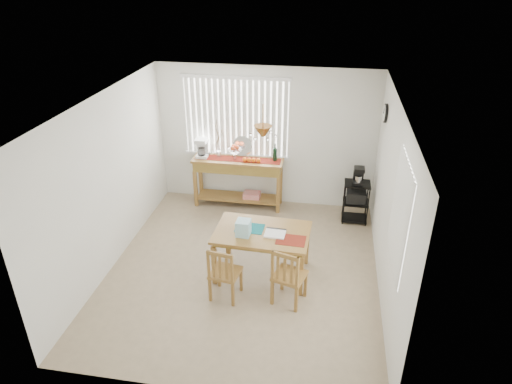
% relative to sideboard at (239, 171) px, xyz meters
% --- Properties ---
extents(ground, '(4.00, 4.50, 0.01)m').
position_rel_sideboard_xyz_m(ground, '(0.47, -2.00, -0.71)').
color(ground, tan).
extents(room_shell, '(4.20, 4.70, 2.70)m').
position_rel_sideboard_xyz_m(room_shell, '(0.48, -1.98, 0.99)').
color(room_shell, white).
rests_on(room_shell, ground).
extents(sideboard, '(1.67, 0.47, 0.94)m').
position_rel_sideboard_xyz_m(sideboard, '(0.00, 0.00, 0.00)').
color(sideboard, olive).
rests_on(sideboard, ground).
extents(sideboard_items, '(1.59, 0.40, 0.72)m').
position_rel_sideboard_xyz_m(sideboard_items, '(-0.27, 0.01, 0.38)').
color(sideboard_items, maroon).
rests_on(sideboard_items, sideboard).
extents(wire_cart, '(0.44, 0.35, 0.75)m').
position_rel_sideboard_xyz_m(wire_cart, '(2.16, -0.25, -0.25)').
color(wire_cart, black).
rests_on(wire_cart, ground).
extents(cart_items, '(0.18, 0.21, 0.31)m').
position_rel_sideboard_xyz_m(cart_items, '(2.16, -0.24, 0.19)').
color(cart_items, black).
rests_on(cart_items, wire_cart).
extents(dining_table, '(1.39, 0.93, 0.73)m').
position_rel_sideboard_xyz_m(dining_table, '(0.76, -2.03, -0.06)').
color(dining_table, olive).
rests_on(dining_table, ground).
extents(table_items, '(1.04, 0.53, 0.23)m').
position_rel_sideboard_xyz_m(table_items, '(0.62, -2.14, 0.11)').
color(table_items, '#146C75').
rests_on(table_items, dining_table).
extents(chair_left, '(0.44, 0.44, 0.84)m').
position_rel_sideboard_xyz_m(chair_left, '(0.34, -2.68, -0.29)').
color(chair_left, olive).
rests_on(chair_left, ground).
extents(chair_right, '(0.51, 0.51, 0.88)m').
position_rel_sideboard_xyz_m(chair_right, '(1.21, -2.63, -0.27)').
color(chair_right, olive).
rests_on(chair_right, ground).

